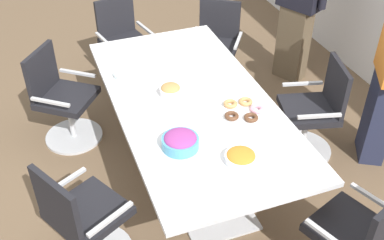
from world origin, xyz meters
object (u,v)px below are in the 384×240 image
object	(u,v)px
office_chair_5	(216,50)
snack_bowl_candy_mix	(180,141)
plate_stack	(125,74)
snack_bowl_chips_orange	(241,157)
person_standing_0	(299,0)
donut_platter	(243,111)
conference_table	(192,113)
office_chair_0	(62,102)
snack_bowl_cookies	(171,90)
office_chair_3	(355,240)
office_chair_1	(83,222)
office_chair_4	(314,115)
office_chair_6	(124,46)

from	to	relation	value
office_chair_5	snack_bowl_candy_mix	bearing A→B (deg)	95.12
plate_stack	snack_bowl_chips_orange	bearing A→B (deg)	19.62
person_standing_0	plate_stack	size ratio (longest dim) A/B	9.41
office_chair_5	donut_platter	bearing A→B (deg)	109.24
person_standing_0	conference_table	bearing A→B (deg)	98.21
office_chair_0	snack_bowl_chips_orange	distance (m)	1.96
snack_bowl_cookies	office_chair_3	bearing A→B (deg)	26.21
donut_platter	snack_bowl_candy_mix	bearing A→B (deg)	-69.15
office_chair_5	office_chair_1	bearing A→B (deg)	82.06
person_standing_0	snack_bowl_candy_mix	size ratio (longest dim) A/B	6.81
office_chair_5	snack_bowl_chips_orange	distance (m)	2.20
conference_table	office_chair_1	world-z (taller)	office_chair_1
office_chair_4	snack_bowl_cookies	size ratio (longest dim) A/B	5.16
conference_table	plate_stack	xyz separation A→B (m)	(-0.53, -0.42, 0.14)
office_chair_1	office_chair_5	xyz separation A→B (m)	(-1.90, 1.76, 0.00)
office_chair_5	snack_bowl_candy_mix	size ratio (longest dim) A/B	3.50
donut_platter	office_chair_3	bearing A→B (deg)	15.61
office_chair_0	snack_bowl_chips_orange	world-z (taller)	office_chair_0
conference_table	office_chair_3	world-z (taller)	office_chair_3
snack_bowl_candy_mix	donut_platter	distance (m)	0.62
conference_table	snack_bowl_candy_mix	size ratio (longest dim) A/B	9.24
person_standing_0	office_chair_0	bearing A→B (deg)	69.21
office_chair_4	office_chair_0	bearing A→B (deg)	79.35
office_chair_4	person_standing_0	bearing A→B (deg)	-7.31
office_chair_0	office_chair_5	bearing A→B (deg)	141.14
office_chair_5	donut_platter	size ratio (longest dim) A/B	2.76
conference_table	office_chair_0	world-z (taller)	office_chair_0
snack_bowl_cookies	office_chair_4	bearing A→B (deg)	78.63
person_standing_0	snack_bowl_candy_mix	world-z (taller)	person_standing_0
office_chair_0	conference_table	bearing A→B (deg)	85.84
office_chair_1	snack_bowl_cookies	bearing A→B (deg)	102.43
snack_bowl_chips_orange	office_chair_4	bearing A→B (deg)	122.60
office_chair_4	office_chair_5	size ratio (longest dim) A/B	1.00
conference_table	office_chair_1	distance (m)	1.23
office_chair_1	office_chair_3	distance (m)	1.81
conference_table	plate_stack	distance (m)	0.69
office_chair_4	office_chair_3	bearing A→B (deg)	173.99
office_chair_3	person_standing_0	distance (m)	2.73
office_chair_6	snack_bowl_cookies	size ratio (longest dim) A/B	5.16
donut_platter	plate_stack	distance (m)	1.10
conference_table	snack_bowl_chips_orange	distance (m)	0.81
conference_table	office_chair_6	bearing A→B (deg)	-174.02
office_chair_1	office_chair_4	distance (m)	2.18
office_chair_6	snack_bowl_chips_orange	bearing A→B (deg)	82.66
office_chair_6	conference_table	bearing A→B (deg)	83.27
office_chair_4	donut_platter	world-z (taller)	office_chair_4
office_chair_5	plate_stack	size ratio (longest dim) A/B	4.85
conference_table	office_chair_4	xyz separation A→B (m)	(0.12, 1.10, -0.22)
office_chair_0	snack_bowl_candy_mix	bearing A→B (deg)	64.03
office_chair_5	snack_bowl_cookies	distance (m)	1.49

